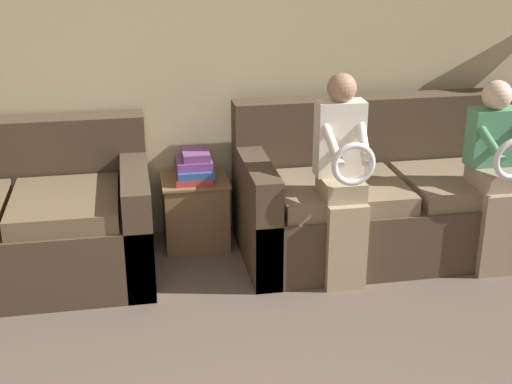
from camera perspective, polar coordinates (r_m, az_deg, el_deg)
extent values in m
cube|color=#C6B789|center=(4.61, -6.97, 11.68)|extent=(7.65, 0.06, 2.55)
cube|color=#473828|center=(4.67, 11.08, -2.16)|extent=(1.99, 0.89, 0.41)
cube|color=#473828|center=(4.82, 10.01, 4.55)|extent=(1.99, 0.20, 0.53)
cube|color=#473828|center=(4.38, -0.03, -1.48)|extent=(0.16, 0.89, 0.67)
cube|color=#7A664C|center=(4.36, 6.66, 0.03)|extent=(0.78, 0.65, 0.11)
cube|color=#7A664C|center=(4.66, 16.53, 0.70)|extent=(0.78, 0.65, 0.11)
cube|color=#473828|center=(4.46, -18.72, -3.97)|extent=(1.60, 0.95, 0.43)
cube|color=#473828|center=(4.65, -18.78, 2.86)|extent=(1.60, 0.20, 0.45)
cube|color=#473828|center=(4.36, -9.50, -2.07)|extent=(0.16, 0.95, 0.65)
cube|color=brown|center=(4.22, -15.02, -0.98)|extent=(0.60, 0.71, 0.11)
cube|color=tan|center=(4.12, 7.20, -4.37)|extent=(0.23, 0.10, 0.52)
cube|color=tan|center=(4.12, 6.82, 0.39)|extent=(0.23, 0.28, 0.11)
cube|color=silver|center=(4.10, 6.70, 4.29)|extent=(0.27, 0.14, 0.43)
sphere|color=#A37A5B|center=(4.02, 6.88, 8.28)|extent=(0.17, 0.17, 0.17)
torus|color=white|center=(3.87, 7.81, 2.22)|extent=(0.25, 0.04, 0.25)
cylinder|color=silver|center=(3.94, 6.00, 4.12)|extent=(0.09, 0.31, 0.24)
cylinder|color=silver|center=(3.99, 8.55, 4.24)|extent=(0.09, 0.31, 0.24)
cube|color=gray|center=(4.48, 18.80, -3.23)|extent=(0.24, 0.10, 0.52)
cube|color=gray|center=(4.48, 18.43, 1.15)|extent=(0.24, 0.28, 0.11)
cube|color=#4C8E66|center=(4.47, 18.35, 4.21)|extent=(0.28, 0.14, 0.35)
sphere|color=beige|center=(4.41, 18.73, 7.34)|extent=(0.18, 0.18, 0.18)
cylinder|color=#4C8E66|center=(4.31, 18.11, 3.97)|extent=(0.09, 0.30, 0.20)
cube|color=brown|center=(4.67, -4.88, -1.54)|extent=(0.41, 0.38, 0.46)
cube|color=brown|center=(4.59, -4.96, 1.00)|extent=(0.43, 0.40, 0.02)
cube|color=#BC3833|center=(4.56, -5.11, 1.27)|extent=(0.23, 0.29, 0.04)
cube|color=#33569E|center=(4.57, -4.97, 1.84)|extent=(0.23, 0.32, 0.04)
cube|color=#7A4284|center=(4.55, -5.01, 2.39)|extent=(0.22, 0.25, 0.05)
cube|color=#7A4284|center=(4.54, -4.87, 3.04)|extent=(0.17, 0.24, 0.05)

